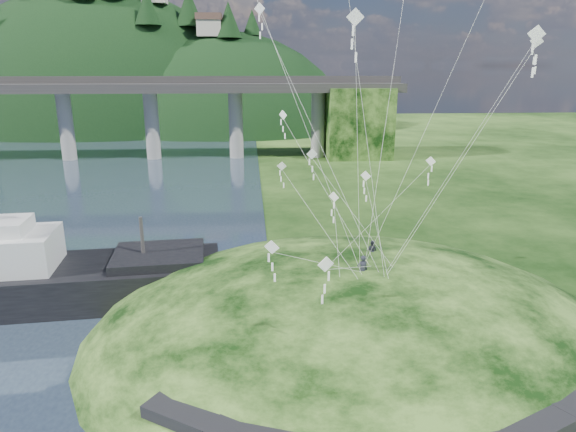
{
  "coord_description": "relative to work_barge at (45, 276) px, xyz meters",
  "views": [
    {
      "loc": [
        1.49,
        -27.51,
        16.86
      ],
      "look_at": [
        4.0,
        6.0,
        7.0
      ],
      "focal_mm": 32.0,
      "sensor_mm": 36.0,
      "label": 1
    }
  ],
  "objects": [
    {
      "name": "work_barge",
      "position": [
        0.0,
        0.0,
        0.0
      ],
      "size": [
        24.73,
        8.58,
        8.5
      ],
      "color": "black",
      "rests_on": "ground"
    },
    {
      "name": "footpath",
      "position": [
        21.05,
        -18.13,
        -0.04
      ],
      "size": [
        22.29,
        5.84,
        0.83
      ],
      "color": "black",
      "rests_on": "ground"
    },
    {
      "name": "grass_hill",
      "position": [
        21.59,
        -6.38,
        -3.63
      ],
      "size": [
        36.0,
        32.0,
        13.0
      ],
      "color": "black",
      "rests_on": "ground"
    },
    {
      "name": "wooden_dock",
      "position": [
        7.09,
        -1.39,
        -1.63
      ],
      "size": [
        16.01,
        6.71,
        1.14
      ],
      "color": "#382717",
      "rests_on": "ground"
    },
    {
      "name": "ground",
      "position": [
        13.59,
        -8.38,
        -2.13
      ],
      "size": [
        320.0,
        320.0,
        0.0
      ],
      "primitive_type": "plane",
      "color": "black",
      "rests_on": "ground"
    },
    {
      "name": "bridge",
      "position": [
        -12.87,
        61.68,
        7.58
      ],
      "size": [
        160.0,
        11.0,
        15.0
      ],
      "color": "#2D2B2B",
      "rests_on": "ground"
    },
    {
      "name": "kite_flyers",
      "position": [
        22.46,
        -5.65,
        3.65
      ],
      "size": [
        2.26,
        4.25,
        1.96
      ],
      "color": "#242530",
      "rests_on": "ground"
    },
    {
      "name": "kite_swarm",
      "position": [
        21.55,
        -5.22,
        13.51
      ],
      "size": [
        17.29,
        17.4,
        21.39
      ],
      "color": "white",
      "rests_on": "ground"
    },
    {
      "name": "far_ridge",
      "position": [
        -29.99,
        113.79,
        -9.56
      ],
      "size": [
        153.0,
        70.0,
        94.5
      ],
      "color": "black",
      "rests_on": "ground"
    }
  ]
}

